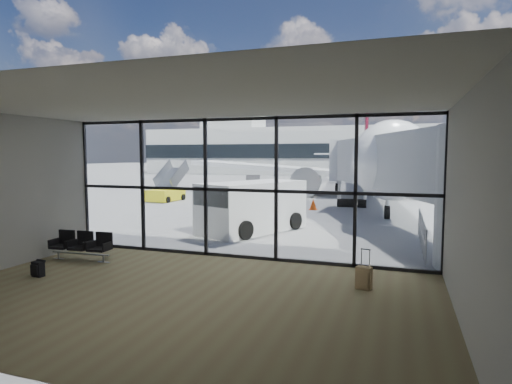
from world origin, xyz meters
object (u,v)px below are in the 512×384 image
Objects in this scene: belt_loader at (253,191)px; suitcase at (364,278)px; backpack at (38,269)px; mobile_stairs at (167,193)px; seating_row at (82,244)px; airliner at (373,159)px; service_van at (251,206)px.

suitcase is at bearing -82.30° from belt_loader.
mobile_stairs is at bearing 116.28° from backpack.
suitcase is at bearing 17.26° from backpack.
airliner is (7.17, 26.83, 2.50)m from seating_row.
service_van is at bearing 75.48° from backpack.
service_van is 14.42m from belt_loader.
airliner is 9.74× the size of belt_loader.
suitcase is 0.26× the size of belt_loader.
airliner reaches higher than belt_loader.
airliner is at bearing 102.89° from service_van.
seating_row is at bearing -167.78° from suitcase.
suitcase is 0.03× the size of airliner.
service_van reaches higher than backpack.
airliner is at bearing 39.63° from mobile_stairs.
belt_loader is 1.15× the size of mobile_stairs.
airliner reaches higher than backpack.
backpack is 22.16m from belt_loader.
backpack is 19.49m from mobile_stairs.
backpack is 29.74m from airliner.
service_van is at bearing -107.23° from airliner.
belt_loader reaches higher than seating_row.
suitcase is 0.19× the size of service_van.
mobile_stairs is (-15.30, 16.55, 0.26)m from suitcase.
service_van is 1.38× the size of belt_loader.
suitcase is 0.29× the size of mobile_stairs.
airliner is (6.99, 28.78, 2.78)m from backpack.
service_van is (-5.35, 6.76, 0.80)m from suitcase.
suitcase is 22.72m from belt_loader.
mobile_stairs is (-5.29, -3.84, -0.01)m from belt_loader.
seating_row reaches higher than backpack.
mobile_stairs reaches higher than suitcase.
belt_loader reaches higher than suitcase.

